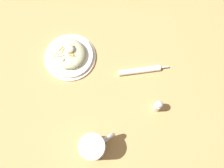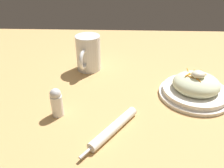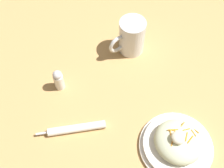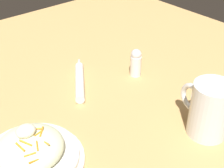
{
  "view_description": "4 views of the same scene",
  "coord_description": "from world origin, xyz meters",
  "views": [
    {
      "loc": [
        -0.2,
        0.22,
        0.96
      ],
      "look_at": [
        0.01,
        0.02,
        0.06
      ],
      "focal_mm": 38.95,
      "sensor_mm": 36.0,
      "label": 1
    },
    {
      "loc": [
        -0.0,
        -0.56,
        0.41
      ],
      "look_at": [
        -0.03,
        0.01,
        0.07
      ],
      "focal_mm": 37.14,
      "sensor_mm": 36.0,
      "label": 2
    },
    {
      "loc": [
        0.33,
        -0.3,
        0.86
      ],
      "look_at": [
        -0.02,
        0.04,
        0.09
      ],
      "focal_mm": 48.49,
      "sensor_mm": 36.0,
      "label": 3
    },
    {
      "loc": [
        0.41,
        0.52,
        0.51
      ],
      "look_at": [
        -0.03,
        0.0,
        0.05
      ],
      "focal_mm": 51.76,
      "sensor_mm": 36.0,
      "label": 4
    }
  ],
  "objects": [
    {
      "name": "salt_shaker",
      "position": [
        -0.17,
        -0.05,
        0.04
      ],
      "size": [
        0.03,
        0.03,
        0.08
      ],
      "color": "white",
      "rests_on": "ground_plane"
    },
    {
      "name": "salad_plate",
      "position": [
        0.23,
        0.06,
        0.03
      ],
      "size": [
        0.22,
        0.22,
        0.09
      ],
      "color": "white",
      "rests_on": "ground_plane"
    },
    {
      "name": "beer_mug",
      "position": [
        -0.12,
        0.23,
        0.06
      ],
      "size": [
        0.09,
        0.14,
        0.13
      ],
      "color": "white",
      "rests_on": "ground_plane"
    },
    {
      "name": "ground_plane",
      "position": [
        0.0,
        0.0,
        0.0
      ],
      "size": [
        1.43,
        1.43,
        0.0
      ],
      "primitive_type": "plane",
      "color": "tan"
    },
    {
      "name": "napkin_roll",
      "position": [
        -0.01,
        -0.12,
        0.01
      ],
      "size": [
        0.13,
        0.18,
        0.02
      ],
      "color": "white",
      "rests_on": "ground_plane"
    }
  ]
}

